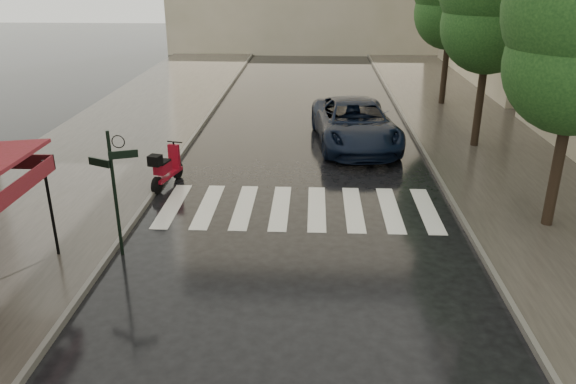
{
  "coord_description": "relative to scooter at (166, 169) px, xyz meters",
  "views": [
    {
      "loc": [
        3.36,
        -8.8,
        6.51
      ],
      "look_at": [
        2.77,
        3.76,
        1.4
      ],
      "focal_mm": 35.0,
      "sensor_mm": 36.0,
      "label": 1
    }
  ],
  "objects": [
    {
      "name": "ground",
      "position": [
        1.22,
        -7.5,
        -0.59
      ],
      "size": [
        120.0,
        120.0,
        0.0
      ],
      "primitive_type": "plane",
      "color": "black",
      "rests_on": "ground"
    },
    {
      "name": "crosswalk",
      "position": [
        4.2,
        -1.5,
        -0.59
      ],
      "size": [
        7.85,
        3.2,
        0.01
      ],
      "color": "silver",
      "rests_on": "ground"
    },
    {
      "name": "signpost",
      "position": [
        0.03,
        -4.5,
        1.24
      ],
      "size": [
        1.17,
        0.29,
        3.1
      ],
      "color": "black",
      "rests_on": "ground"
    },
    {
      "name": "parked_car",
      "position": [
        6.18,
        4.71,
        0.27
      ],
      "size": [
        3.47,
        6.44,
        1.72
      ],
      "primitive_type": "imported",
      "rotation": [
        0.0,
        0.0,
        0.1
      ],
      "color": "black",
      "rests_on": "ground"
    },
    {
      "name": "scooter",
      "position": [
        0.0,
        0.0,
        0.0
      ],
      "size": [
        0.78,
        1.91,
        1.28
      ],
      "rotation": [
        0.0,
        0.0,
        -0.24
      ],
      "color": "black",
      "rests_on": "ground"
    },
    {
      "name": "sidewalk_far",
      "position": [
        11.47,
        4.5,
        -0.53
      ],
      "size": [
        5.5,
        60.0,
        0.12
      ],
      "primitive_type": "cube",
      "color": "#38332D",
      "rests_on": "ground"
    },
    {
      "name": "curb_far",
      "position": [
        8.67,
        4.5,
        -0.52
      ],
      "size": [
        0.12,
        60.0,
        0.16
      ],
      "primitive_type": "cube",
      "color": "#595651",
      "rests_on": "ground"
    },
    {
      "name": "curb_near",
      "position": [
        -0.23,
        4.5,
        -0.52
      ],
      "size": [
        0.12,
        60.0,
        0.16
      ],
      "primitive_type": "cube",
      "color": "#595651",
      "rests_on": "ground"
    },
    {
      "name": "sidewalk_near",
      "position": [
        -3.28,
        4.5,
        -0.53
      ],
      "size": [
        6.0,
        60.0,
        0.12
      ],
      "primitive_type": "cube",
      "color": "#38332D",
      "rests_on": "ground"
    }
  ]
}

